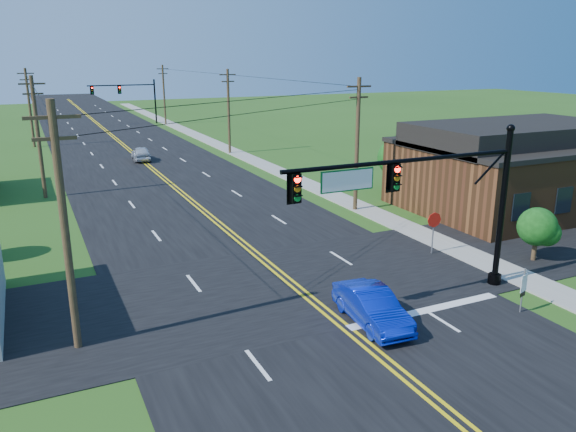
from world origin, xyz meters
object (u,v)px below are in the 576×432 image
blue_car (372,307)px  route_sign (523,287)px  signal_mast_main (424,196)px  stop_sign (434,224)px  signal_mast_far (126,95)px

blue_car → route_sign: size_ratio=2.21×
signal_mast_main → route_sign: bearing=-41.5°
stop_sign → signal_mast_main: bearing=-130.7°
route_sign → stop_sign: stop_sign is taller
signal_mast_far → stop_sign: 67.64m
blue_car → stop_sign: size_ratio=1.87×
signal_mast_far → blue_car: bearing=-92.5°
signal_mast_far → stop_sign: (4.40, -67.44, -2.86)m
signal_mast_main → blue_car: (-3.04, -1.00, -4.03)m
signal_mast_main → stop_sign: 7.10m
stop_sign → blue_car: bearing=-139.6°
signal_mast_far → stop_sign: bearing=-86.3°
route_sign → stop_sign: size_ratio=0.84×
signal_mast_far → blue_car: signal_mast_far is taller
signal_mast_main → route_sign: 5.55m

